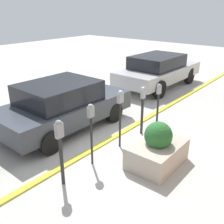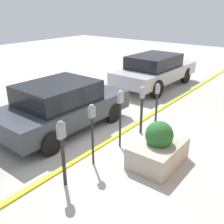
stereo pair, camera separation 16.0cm
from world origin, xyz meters
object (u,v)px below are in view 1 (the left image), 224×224
Objects in this scene: parking_meter_fourth at (143,105)px; parking_meter_second at (91,122)px; parking_meter_farthest at (158,97)px; parked_car_rear at (158,70)px; planter_box at (157,149)px; parked_car_middle at (63,105)px; parking_meter_middle at (120,107)px; parking_meter_nearest at (60,144)px.

parking_meter_second is at bearing 179.25° from parking_meter_fourth.
parking_meter_fourth is 0.92m from parking_meter_farthest.
parking_meter_second is 6.84m from parked_car_rear.
planter_box is at bearing -51.36° from parking_meter_second.
planter_box is 0.34× the size of parked_car_middle.
parking_meter_middle is 1.09× the size of parking_meter_fourth.
planter_box is at bearing -87.89° from parked_car_middle.
parked_car_middle is at bearing -178.53° from parked_car_rear.
parked_car_middle reaches higher than parking_meter_farthest.
parking_meter_second reaches higher than planter_box.
parked_car_rear reaches higher than planter_box.
parking_meter_farthest is 0.93× the size of planter_box.
parking_meter_nearest is 1.05× the size of planter_box.
parking_meter_farthest is at bearing 30.06° from planter_box.
planter_box is at bearing -133.86° from parking_meter_fourth.
parking_meter_nearest is at bearing -176.90° from parking_meter_second.
parking_meter_nearest is 3.93m from parking_meter_farthest.
parking_meter_fourth reaches higher than planter_box.
parking_meter_fourth is at bearing -0.75° from parking_meter_second.
parked_car_rear is at bearing 17.30° from parking_meter_second.
parking_meter_nearest is at bearing 148.99° from planter_box.
parked_car_middle is 5.63m from parked_car_rear.
parking_meter_second is at bearing 3.10° from parking_meter_nearest.
parking_meter_farthest is at bearing -0.11° from parking_meter_middle.
parking_meter_fourth is 1.02× the size of planter_box.
parking_meter_second is 1.06m from parking_meter_middle.
parking_meter_fourth is 2.36m from parked_car_middle.
parked_car_middle is at bearing 91.03° from planter_box.
planter_box is at bearing -31.01° from parking_meter_nearest.
parking_meter_middle is 1.39m from planter_box.
parking_meter_fourth is at bearing 0.46° from parking_meter_nearest.
parking_meter_middle is 1.12× the size of planter_box.
parked_car_rear is (6.53, 2.03, -0.30)m from parking_meter_second.
parking_meter_nearest is 2.77m from parked_car_middle.
parking_meter_fourth is (2.07, -0.03, -0.20)m from parking_meter_second.
parking_meter_fourth is 4.91m from parked_car_rear.
parked_car_rear reaches higher than parked_car_middle.
parking_meter_nearest is at bearing -179.37° from parking_meter_farthest.
parked_car_rear is (5.58, 3.22, 0.39)m from planter_box.
parking_meter_second reaches higher than parking_meter_nearest.
parking_meter_middle reaches higher than parking_meter_fourth.
parking_meter_farthest is 0.28× the size of parked_car_rear.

